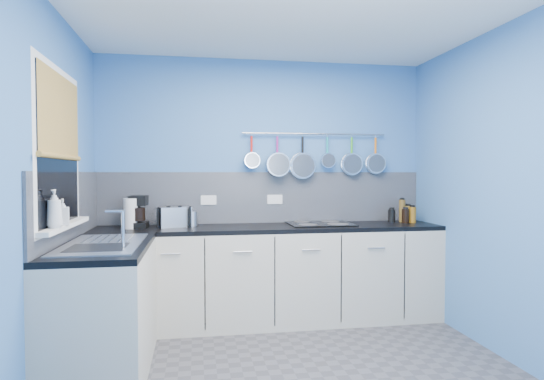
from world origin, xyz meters
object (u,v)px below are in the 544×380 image
object	(u,v)px
toaster	(174,217)
paper_towel	(131,214)
coffee_maker	(138,212)
soap_bottle_b	(63,212)
soap_bottle_a	(54,209)
canister	(192,219)
hob	(319,224)

from	to	relation	value
toaster	paper_towel	bearing A→B (deg)	171.18
paper_towel	coffee_maker	bearing A→B (deg)	30.92
soap_bottle_b	paper_towel	xyz separation A→B (m)	(0.29, 1.00, -0.10)
soap_bottle_a	toaster	distance (m)	1.42
soap_bottle_a	toaster	world-z (taller)	soap_bottle_a
soap_bottle_b	canister	world-z (taller)	soap_bottle_b
toaster	canister	xyz separation A→B (m)	(0.16, 0.05, -0.02)
coffee_maker	paper_towel	bearing A→B (deg)	-144.95
coffee_maker	toaster	world-z (taller)	coffee_maker
hob	coffee_maker	bearing A→B (deg)	-179.14
soap_bottle_a	soap_bottle_b	distance (m)	0.18
soap_bottle_a	hob	distance (m)	2.39
soap_bottle_a	paper_towel	bearing A→B (deg)	76.15
toaster	canister	size ratio (longest dim) A/B	2.08
hob	toaster	bearing A→B (deg)	179.74
soap_bottle_a	coffee_maker	bearing A→B (deg)	73.85
soap_bottle_b	hob	bearing A→B (deg)	27.66
soap_bottle_a	toaster	size ratio (longest dim) A/B	0.85
paper_towel	canister	world-z (taller)	paper_towel
canister	soap_bottle_b	bearing A→B (deg)	-126.48
soap_bottle_b	coffee_maker	distance (m)	1.10
soap_bottle_a	canister	bearing A→B (deg)	57.37
soap_bottle_b	toaster	size ratio (longest dim) A/B	0.61
soap_bottle_a	toaster	bearing A→B (deg)	61.83
soap_bottle_b	coffee_maker	size ratio (longest dim) A/B	0.59
toaster	hob	bearing A→B (deg)	-19.35
canister	hob	distance (m)	1.20
soap_bottle_a	hob	xyz separation A→B (m)	(2.03, 1.24, -0.26)
soap_bottle_b	hob	world-z (taller)	soap_bottle_b
soap_bottle_a	soap_bottle_b	size ratio (longest dim) A/B	1.39
toaster	hob	distance (m)	1.37
soap_bottle_a	canister	xyz separation A→B (m)	(0.83, 1.29, -0.20)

